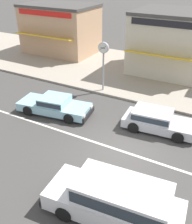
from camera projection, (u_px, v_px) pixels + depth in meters
ground_plane at (123, 151)px, 12.60m from camera, size 160.00×160.00×0.00m
lane_centre_stripe at (123, 151)px, 12.60m from camera, size 50.40×0.14×0.01m
kerb_strip at (176, 80)px, 20.21m from camera, size 68.00×10.00×0.15m
minivan_white_0 at (117, 199)px, 8.95m from camera, size 5.04×2.26×1.56m
sedan_pale_blue_2 at (55, 105)px, 15.63m from camera, size 4.62×2.31×1.06m
hatchback_silver_4 at (156, 120)px, 14.04m from camera, size 3.96×2.05×1.10m
street_clock at (104, 54)px, 17.21m from camera, size 0.71×0.22×3.35m
shopfront_corner_warung at (60, 29)px, 25.47m from camera, size 6.92×5.37×4.50m
shopfront_far_kios at (170, 41)px, 20.76m from camera, size 5.64×6.16×4.73m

